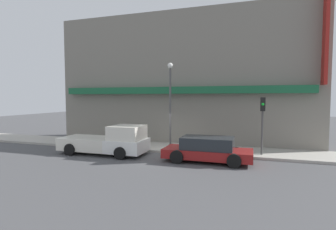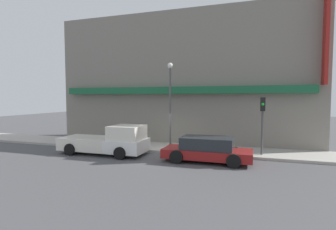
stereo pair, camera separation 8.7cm
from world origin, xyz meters
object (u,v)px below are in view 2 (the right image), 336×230
Objects in this scene: traffic_light at (262,115)px; pickup_truck at (109,141)px; fire_hydrant at (193,145)px; street_lamp at (170,96)px; parked_car at (207,149)px.

pickup_truck is at bearing -167.66° from traffic_light.
fire_hydrant is 0.13× the size of street_lamp.
pickup_truck reaches higher than parked_car.
street_lamp is 1.65× the size of traffic_light.
pickup_truck is 5.28m from fire_hydrant.
street_lamp is at bearing -178.05° from traffic_light.
parked_car is (6.14, -0.00, -0.12)m from pickup_truck.
fire_hydrant is (4.94, 1.86, -0.30)m from pickup_truck.
traffic_light is (9.02, 1.97, 1.69)m from pickup_truck.
street_lamp reaches higher than fire_hydrant.
pickup_truck is at bearing -152.54° from street_lamp.
fire_hydrant is 4.54m from traffic_light.
pickup_truck is 7.79× the size of fire_hydrant.
parked_car is 4.39m from street_lamp.
traffic_light reaches higher than fire_hydrant.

